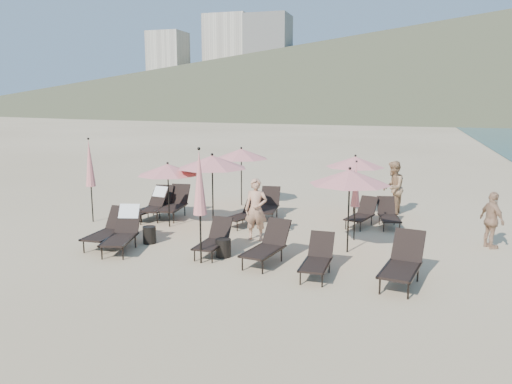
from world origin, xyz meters
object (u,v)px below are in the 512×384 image
(lounger_6, at_px, (174,203))
(lounger_12, at_px, (151,205))
(side_table_0, at_px, (149,235))
(beachgoer_a, at_px, (256,209))
(lounger_9, at_px, (268,205))
(beachgoer_b, at_px, (393,188))
(lounger_4, at_px, (317,258))
(lounger_10, at_px, (362,213))
(umbrella_closed_0, at_px, (200,183))
(umbrella_closed_1, at_px, (356,185))
(umbrella_open_2, at_px, (350,177))
(lounger_5, at_px, (403,262))
(beachgoer_c, at_px, (492,220))
(lounger_8, at_px, (244,213))
(lounger_0, at_px, (109,229))
(umbrella_closed_2, at_px, (90,164))
(umbrella_open_0, at_px, (168,170))
(lounger_1, at_px, (123,230))
(side_table_1, at_px, (223,248))
(lounger_2, at_px, (214,239))
(umbrella_open_3, at_px, (241,154))
(lounger_11, at_px, (388,214))
(umbrella_open_1, at_px, (212,162))
(lounger_7, at_px, (158,204))
(umbrella_open_4, at_px, (355,162))
(lounger_3, at_px, (267,245))

(lounger_6, height_order, lounger_12, lounger_6)
(side_table_0, distance_m, beachgoer_a, 3.09)
(lounger_9, bearing_deg, beachgoer_b, 19.08)
(lounger_4, height_order, lounger_10, lounger_4)
(umbrella_closed_0, distance_m, umbrella_closed_1, 4.68)
(umbrella_open_2, bearing_deg, lounger_9, 134.79)
(lounger_5, bearing_deg, umbrella_closed_0, -170.14)
(lounger_5, xyz_separation_m, beachgoer_c, (2.22, 3.52, 0.29))
(lounger_8, bearing_deg, lounger_0, -113.77)
(lounger_5, bearing_deg, umbrella_open_2, 135.58)
(umbrella_closed_1, height_order, umbrella_closed_2, umbrella_closed_2)
(lounger_10, bearing_deg, umbrella_closed_2, -150.37)
(umbrella_closed_2, bearing_deg, umbrella_closed_0, -29.46)
(lounger_0, height_order, umbrella_open_0, umbrella_open_0)
(lounger_1, relative_size, beachgoer_a, 1.05)
(lounger_1, height_order, umbrella_open_2, umbrella_open_2)
(lounger_0, bearing_deg, lounger_10, 31.77)
(side_table_1, distance_m, beachgoer_a, 1.95)
(lounger_6, xyz_separation_m, lounger_12, (-0.65, -0.45, 0.00))
(lounger_4, height_order, lounger_8, lounger_4)
(umbrella_open_0, bearing_deg, lounger_2, -42.86)
(lounger_12, height_order, side_table_1, lounger_12)
(umbrella_closed_0, distance_m, side_table_0, 2.97)
(lounger_4, xyz_separation_m, umbrella_open_3, (-4.23, 6.94, 1.58))
(lounger_6, xyz_separation_m, lounger_8, (2.69, -0.38, -0.08))
(umbrella_closed_1, bearing_deg, lounger_0, -158.14)
(lounger_4, bearing_deg, umbrella_closed_1, 81.76)
(lounger_11, bearing_deg, umbrella_open_1, -172.88)
(lounger_7, distance_m, beachgoer_c, 10.42)
(umbrella_open_4, bearing_deg, lounger_3, -104.12)
(lounger_0, height_order, umbrella_open_2, umbrella_open_2)
(lounger_10, relative_size, umbrella_open_4, 0.75)
(lounger_4, relative_size, lounger_10, 0.94)
(lounger_8, bearing_deg, beachgoer_c, 14.11)
(lounger_3, distance_m, lounger_4, 1.44)
(lounger_4, bearing_deg, beachgoer_b, 78.95)
(lounger_9, height_order, umbrella_closed_0, umbrella_closed_0)
(lounger_4, bearing_deg, beachgoer_a, 132.30)
(lounger_3, height_order, umbrella_open_3, umbrella_open_3)
(lounger_12, bearing_deg, lounger_2, -31.30)
(lounger_1, distance_m, lounger_11, 8.18)
(lounger_7, bearing_deg, lounger_5, -34.89)
(lounger_11, xyz_separation_m, side_table_1, (-3.87, -4.54, -0.17))
(side_table_0, height_order, side_table_1, side_table_0)
(umbrella_open_0, bearing_deg, lounger_7, 132.43)
(lounger_8, relative_size, umbrella_closed_1, 0.70)
(lounger_2, height_order, umbrella_open_4, umbrella_open_4)
(beachgoer_a, bearing_deg, beachgoer_c, 2.88)
(lounger_1, xyz_separation_m, lounger_6, (-0.42, 3.85, -0.04))
(lounger_0, xyz_separation_m, beachgoer_b, (7.31, 6.38, 0.49))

